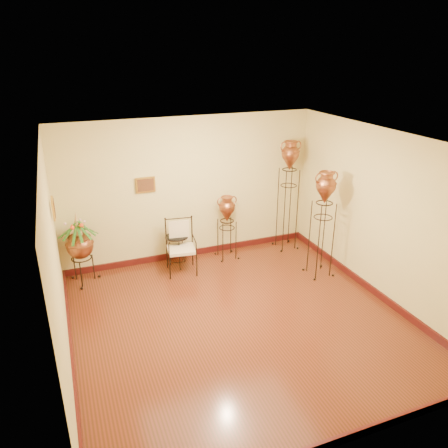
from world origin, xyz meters
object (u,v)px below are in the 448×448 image
object	(u,v)px
amphora_tall	(288,195)
side_table	(177,250)
armchair	(181,247)
amphora_mid	(322,224)
planter_urn	(79,243)

from	to	relation	value
amphora_tall	side_table	size ratio (longest dim) A/B	2.92
armchair	side_table	world-z (taller)	armchair
amphora_mid	side_table	world-z (taller)	amphora_mid
amphora_mid	side_table	distance (m)	2.78
amphora_mid	planter_urn	world-z (taller)	amphora_mid
amphora_tall	side_table	bearing A→B (deg)	179.98
amphora_tall	amphora_mid	size ratio (longest dim) A/B	1.14
amphora_mid	planter_urn	distance (m)	4.32
amphora_mid	side_table	bearing A→B (deg)	151.79
planter_urn	side_table	xyz separation A→B (m)	(1.75, 0.00, -0.45)
amphora_mid	armchair	world-z (taller)	amphora_mid
planter_urn	amphora_mid	bearing A→B (deg)	-17.13
armchair	side_table	bearing A→B (deg)	98.67
side_table	planter_urn	bearing A→B (deg)	-179.98
amphora_tall	amphora_mid	bearing A→B (deg)	-89.75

